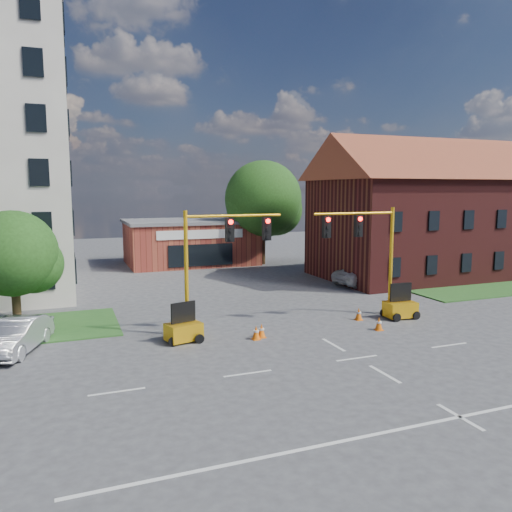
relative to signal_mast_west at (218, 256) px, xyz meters
name	(u,v)px	position (x,y,z in m)	size (l,w,h in m)	color
ground	(357,358)	(4.36, -6.00, -3.92)	(120.00, 120.00, 0.00)	#3C3C3E
grass_verge_ne	(502,289)	(22.36, 3.00, -3.88)	(14.00, 4.00, 0.08)	#23531F
lane_markings	(401,383)	(4.36, -9.00, -3.91)	(60.00, 36.00, 0.01)	silver
brick_shop	(190,242)	(4.36, 23.99, -1.76)	(12.40, 8.40, 4.30)	maroon
townhouse_row	(439,205)	(22.36, 10.00, 2.01)	(21.00, 11.00, 11.50)	#4E1917
tree_large	(266,202)	(11.23, 21.08, 2.13)	(7.74, 7.38, 10.00)	#352413
tree_nw_front	(18,256)	(-9.42, 4.58, -0.15)	(4.67, 4.45, 6.16)	#352413
signal_mast_west	(218,256)	(0.00, 0.00, 0.00)	(5.30, 0.60, 6.20)	gray
signal_mast_east	(367,248)	(8.71, 0.00, 0.00)	(5.30, 0.60, 6.20)	gray
trailer_west	(184,330)	(-2.05, -0.96, -3.35)	(1.83, 1.45, 1.83)	#F6B014
trailer_east	(400,308)	(10.33, -1.03, -3.32)	(1.76, 1.24, 1.91)	#F6B014
cone_a	(256,333)	(1.28, -1.91, -3.58)	(0.40, 0.40, 0.70)	orange
cone_b	(261,331)	(1.65, -1.70, -3.58)	(0.40, 0.40, 0.70)	orange
cone_c	(379,324)	(7.77, -2.69, -3.58)	(0.40, 0.40, 0.70)	orange
cone_d	(359,314)	(7.92, -0.56, -3.58)	(0.40, 0.40, 0.70)	orange
pickup_white	(367,275)	(14.24, 8.19, -3.17)	(2.49, 5.41, 1.50)	silver
sedan_silver_front	(17,336)	(-9.31, 0.18, -3.17)	(1.59, 4.57, 1.50)	#A3A5AA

